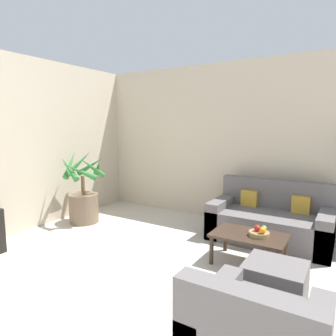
# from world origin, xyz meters

# --- Properties ---
(wall_back) EXTENTS (8.72, 0.06, 2.70)m
(wall_back) POSITION_xyz_m (0.00, 6.15, 1.35)
(wall_back) COLOR beige
(wall_back) RESTS_ON ground_plane
(potted_palm) EXTENTS (0.75, 0.82, 1.23)m
(potted_palm) POSITION_xyz_m (-3.09, 4.68, 0.43)
(potted_palm) COLOR brown
(potted_palm) RESTS_ON ground_plane
(sofa_loveseat) EXTENTS (1.63, 0.87, 0.84)m
(sofa_loveseat) POSITION_xyz_m (-0.19, 5.52, 0.28)
(sofa_loveseat) COLOR #605B5B
(sofa_loveseat) RESTS_ON ground_plane
(coffee_table) EXTENTS (0.85, 0.55, 0.37)m
(coffee_table) POSITION_xyz_m (-0.22, 4.61, 0.32)
(coffee_table) COLOR #38281E
(coffee_table) RESTS_ON ground_plane
(fruit_bowl) EXTENTS (0.23, 0.23, 0.05)m
(fruit_bowl) POSITION_xyz_m (-0.11, 4.61, 0.40)
(fruit_bowl) COLOR #997A4C
(fruit_bowl) RESTS_ON coffee_table
(apple_red) EXTENTS (0.07, 0.07, 0.07)m
(apple_red) POSITION_xyz_m (-0.14, 4.61, 0.46)
(apple_red) COLOR red
(apple_red) RESTS_ON fruit_bowl
(apple_green) EXTENTS (0.07, 0.07, 0.07)m
(apple_green) POSITION_xyz_m (-0.07, 4.65, 0.46)
(apple_green) COLOR olive
(apple_green) RESTS_ON fruit_bowl
(orange_fruit) EXTENTS (0.07, 0.07, 0.07)m
(orange_fruit) POSITION_xyz_m (-0.06, 4.56, 0.46)
(orange_fruit) COLOR orange
(orange_fruit) RESTS_ON fruit_bowl
(ottoman) EXTENTS (0.52, 0.48, 0.41)m
(ottoman) POSITION_xyz_m (0.23, 3.89, 0.21)
(ottoman) COLOR #605B5B
(ottoman) RESTS_ON ground_plane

